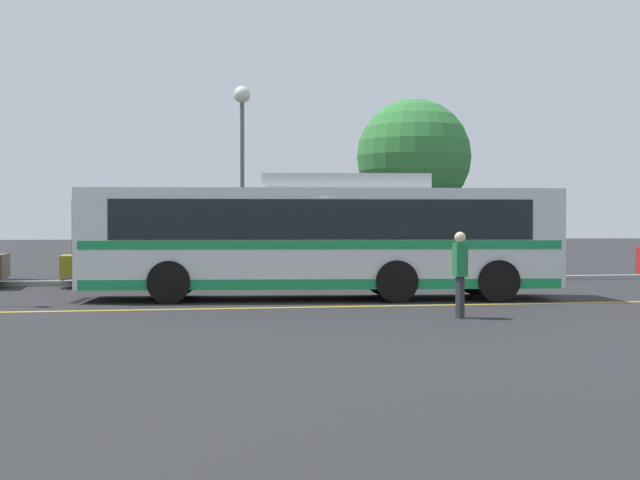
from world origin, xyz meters
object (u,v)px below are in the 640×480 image
Objects in this scene: transit_bus at (321,236)px; parked_car_2 at (318,259)px; parked_car_1 at (144,261)px; street_lamp at (242,133)px; tree_1 at (414,157)px; pedestrian_0 at (460,269)px.

transit_bus reaches higher than parked_car_2.
street_lamp is at bearing -54.05° from parked_car_1.
tree_1 is at bearing -63.63° from parked_car_1.
parked_car_1 is 12.18m from pedestrian_0.
parked_car_2 is (0.87, 5.16, -0.76)m from transit_bus.
tree_1 is (3.62, 15.57, 3.46)m from pedestrian_0.
parked_car_2 is at bearing -93.94° from parked_car_1.
tree_1 is (9.83, 5.09, 3.66)m from parked_car_1.
parked_car_2 is at bearing -51.64° from street_lamp.
transit_bus is 7.01m from parked_car_1.
parked_car_1 is at bearing 85.32° from parked_car_2.
pedestrian_0 is (6.21, -10.47, 0.20)m from parked_car_1.
street_lamp is at bearing 19.56° from pedestrian_0.
tree_1 reaches higher than street_lamp.
parked_car_2 is 2.50× the size of pedestrian_0.
pedestrian_0 is 16.35m from tree_1.
tree_1 reaches higher than pedestrian_0.
transit_bus is 2.85× the size of parked_car_2.
tree_1 is at bearing -42.38° from parked_car_2.
pedestrian_0 is at bearing -153.12° from transit_bus.
parked_car_2 is at bearing 11.61° from pedestrian_0.
transit_bus is at bearing -81.13° from street_lamp.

